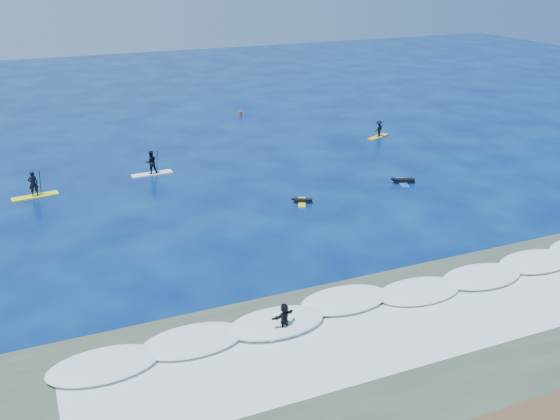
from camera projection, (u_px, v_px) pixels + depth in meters
name	position (u px, v px, depth m)	size (l,w,h in m)	color
ground	(315.00, 223.00, 40.68)	(160.00, 160.00, 0.00)	#040F4D
shallow_water	(448.00, 335.00, 28.78)	(90.00, 13.00, 0.01)	#324438
breaking_wave	(399.00, 295.00, 32.18)	(40.00, 6.00, 0.30)	white
whitewater	(434.00, 324.00, 29.63)	(34.00, 5.00, 0.02)	silver
sup_paddler_left	(34.00, 188.00, 44.82)	(3.30, 1.19, 2.26)	#F9F61B
sup_paddler_center	(151.00, 164.00, 49.35)	(3.24, 0.94, 2.26)	white
sup_paddler_right	(379.00, 130.00, 59.40)	(2.70, 1.72, 1.87)	gold
prone_paddler_near	(302.00, 201.00, 43.94)	(1.41, 1.89, 0.39)	yellow
prone_paddler_far	(403.00, 181.00, 47.72)	(1.77, 2.35, 0.48)	#1651AA
wave_surfer	(284.00, 319.00, 28.56)	(2.09, 1.12, 1.46)	white
marker_buoy	(240.00, 113.00, 67.36)	(0.30, 0.30, 0.73)	red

